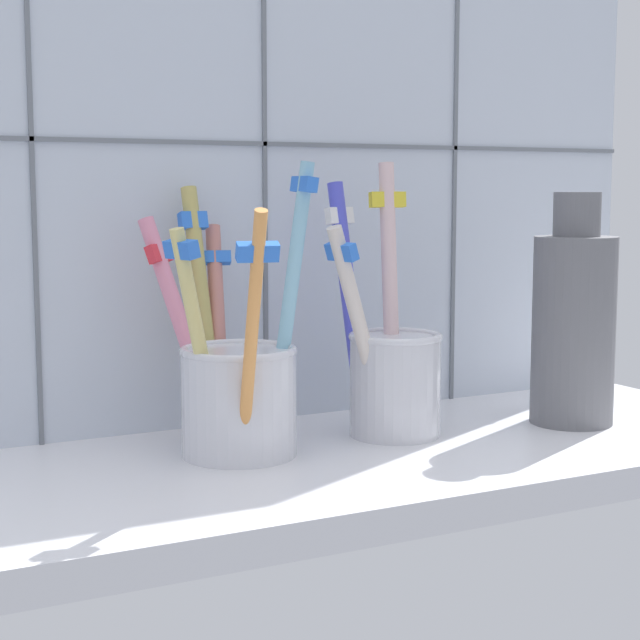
# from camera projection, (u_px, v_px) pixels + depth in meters

# --- Properties ---
(counter_slab) EXTENTS (0.64, 0.22, 0.02)m
(counter_slab) POSITION_uv_depth(u_px,v_px,m) (339.00, 469.00, 0.65)
(counter_slab) COLOR silver
(counter_slab) RESTS_ON ground
(tile_wall_back) EXTENTS (0.64, 0.02, 0.45)m
(tile_wall_back) POSITION_uv_depth(u_px,v_px,m) (258.00, 131.00, 0.73)
(tile_wall_back) COLOR silver
(tile_wall_back) RESTS_ON ground
(toothbrush_cup_left) EXTENTS (0.10, 0.16, 0.18)m
(toothbrush_cup_left) POSITION_uv_depth(u_px,v_px,m) (235.00, 382.00, 0.65)
(toothbrush_cup_left) COLOR silver
(toothbrush_cup_left) RESTS_ON counter_slab
(toothbrush_cup_right) EXTENTS (0.09, 0.09, 0.18)m
(toothbrush_cup_right) POSITION_uv_depth(u_px,v_px,m) (390.00, 368.00, 0.70)
(toothbrush_cup_right) COLOR silver
(toothbrush_cup_right) RESTS_ON counter_slab
(ceramic_vase) EXTENTS (0.06, 0.06, 0.16)m
(ceramic_vase) POSITION_uv_depth(u_px,v_px,m) (577.00, 323.00, 0.73)
(ceramic_vase) COLOR slate
(ceramic_vase) RESTS_ON counter_slab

